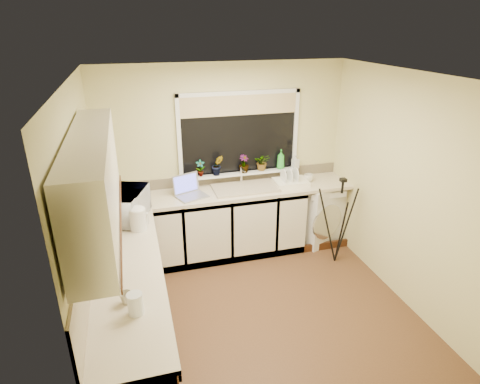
% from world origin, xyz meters
% --- Properties ---
extents(floor, '(3.20, 3.20, 0.00)m').
position_xyz_m(floor, '(0.00, 0.00, 0.00)').
color(floor, brown).
rests_on(floor, ground).
extents(ceiling, '(3.20, 3.20, 0.00)m').
position_xyz_m(ceiling, '(0.00, 0.00, 2.45)').
color(ceiling, white).
rests_on(ceiling, ground).
extents(wall_back, '(3.20, 0.00, 3.20)m').
position_xyz_m(wall_back, '(0.00, 1.50, 1.23)').
color(wall_back, beige).
rests_on(wall_back, ground).
extents(wall_front, '(3.20, 0.00, 3.20)m').
position_xyz_m(wall_front, '(0.00, -1.50, 1.23)').
color(wall_front, beige).
rests_on(wall_front, ground).
extents(wall_left, '(0.00, 3.00, 3.00)m').
position_xyz_m(wall_left, '(-1.60, 0.00, 1.23)').
color(wall_left, beige).
rests_on(wall_left, ground).
extents(wall_right, '(0.00, 3.00, 3.00)m').
position_xyz_m(wall_right, '(1.60, 0.00, 1.23)').
color(wall_right, beige).
rests_on(wall_right, ground).
extents(base_cabinet_back, '(2.55, 0.60, 0.86)m').
position_xyz_m(base_cabinet_back, '(-0.33, 1.20, 0.43)').
color(base_cabinet_back, silver).
rests_on(base_cabinet_back, floor).
extents(base_cabinet_left, '(0.54, 2.40, 0.86)m').
position_xyz_m(base_cabinet_left, '(-1.30, -0.30, 0.43)').
color(base_cabinet_left, silver).
rests_on(base_cabinet_left, floor).
extents(worktop_back, '(3.20, 0.60, 0.04)m').
position_xyz_m(worktop_back, '(0.00, 1.20, 0.88)').
color(worktop_back, beige).
rests_on(worktop_back, base_cabinet_back).
extents(worktop_left, '(0.60, 2.40, 0.04)m').
position_xyz_m(worktop_left, '(-1.30, -0.30, 0.88)').
color(worktop_left, beige).
rests_on(worktop_left, base_cabinet_left).
extents(upper_cabinet, '(0.28, 1.90, 0.70)m').
position_xyz_m(upper_cabinet, '(-1.44, -0.45, 1.80)').
color(upper_cabinet, silver).
rests_on(upper_cabinet, wall_left).
extents(splashback_left, '(0.02, 2.40, 0.45)m').
position_xyz_m(splashback_left, '(-1.59, -0.30, 1.12)').
color(splashback_left, beige).
rests_on(splashback_left, wall_left).
extents(splashback_back, '(3.20, 0.02, 0.14)m').
position_xyz_m(splashback_back, '(0.00, 1.49, 0.97)').
color(splashback_back, beige).
rests_on(splashback_back, wall_back).
extents(window_glass, '(1.50, 0.02, 1.00)m').
position_xyz_m(window_glass, '(0.20, 1.49, 1.55)').
color(window_glass, black).
rests_on(window_glass, wall_back).
extents(window_blind, '(1.50, 0.02, 0.25)m').
position_xyz_m(window_blind, '(0.20, 1.46, 1.92)').
color(window_blind, tan).
rests_on(window_blind, wall_back).
extents(windowsill, '(1.60, 0.14, 0.03)m').
position_xyz_m(windowsill, '(0.20, 1.43, 1.04)').
color(windowsill, white).
rests_on(windowsill, wall_back).
extents(sink, '(0.82, 0.46, 0.03)m').
position_xyz_m(sink, '(0.20, 1.20, 0.91)').
color(sink, tan).
rests_on(sink, worktop_back).
extents(faucet, '(0.03, 0.03, 0.24)m').
position_xyz_m(faucet, '(0.20, 1.38, 1.02)').
color(faucet, silver).
rests_on(faucet, worktop_back).
extents(washing_machine, '(0.76, 0.75, 0.86)m').
position_xyz_m(washing_machine, '(1.27, 1.24, 0.43)').
color(washing_machine, white).
rests_on(washing_machine, floor).
extents(laptop, '(0.43, 0.40, 0.26)m').
position_xyz_m(laptop, '(-0.52, 1.18, 0.97)').
color(laptop, gray).
rests_on(laptop, worktop_back).
extents(kettle, '(0.17, 0.17, 0.23)m').
position_xyz_m(kettle, '(-1.17, 0.45, 1.01)').
color(kettle, white).
rests_on(kettle, worktop_left).
extents(dish_rack, '(0.44, 0.34, 0.06)m').
position_xyz_m(dish_rack, '(0.82, 1.18, 0.93)').
color(dish_rack, white).
rests_on(dish_rack, worktop_back).
extents(tripod, '(0.69, 0.69, 1.15)m').
position_xyz_m(tripod, '(1.26, 0.62, 0.58)').
color(tripod, black).
rests_on(tripod, floor).
extents(glass_jug, '(0.12, 0.12, 0.17)m').
position_xyz_m(glass_jug, '(-1.24, -0.88, 0.98)').
color(glass_jug, white).
rests_on(glass_jug, worktop_left).
extents(steel_jar, '(0.08, 0.08, 0.11)m').
position_xyz_m(steel_jar, '(-1.38, -0.17, 0.95)').
color(steel_jar, silver).
rests_on(steel_jar, worktop_left).
extents(microwave, '(0.57, 0.68, 0.32)m').
position_xyz_m(microwave, '(-1.29, 0.74, 1.06)').
color(microwave, white).
rests_on(microwave, worktop_left).
extents(plant_a, '(0.12, 0.08, 0.22)m').
position_xyz_m(plant_a, '(-0.33, 1.42, 1.16)').
color(plant_a, '#999999').
rests_on(plant_a, windowsill).
extents(plant_b, '(0.15, 0.13, 0.27)m').
position_xyz_m(plant_b, '(-0.11, 1.40, 1.18)').
color(plant_b, '#999999').
rests_on(plant_b, windowsill).
extents(plant_c, '(0.17, 0.17, 0.24)m').
position_xyz_m(plant_c, '(0.24, 1.41, 1.17)').
color(plant_c, '#999999').
rests_on(plant_c, windowsill).
extents(plant_d, '(0.25, 0.23, 0.23)m').
position_xyz_m(plant_d, '(0.50, 1.43, 1.16)').
color(plant_d, '#999999').
rests_on(plant_d, windowsill).
extents(soap_bottle_green, '(0.13, 0.13, 0.27)m').
position_xyz_m(soap_bottle_green, '(0.76, 1.42, 1.18)').
color(soap_bottle_green, green).
rests_on(soap_bottle_green, windowsill).
extents(soap_bottle_clear, '(0.10, 0.10, 0.18)m').
position_xyz_m(soap_bottle_clear, '(0.97, 1.40, 1.14)').
color(soap_bottle_clear, '#999999').
rests_on(soap_bottle_clear, windowsill).
extents(cup_back, '(0.13, 0.13, 0.10)m').
position_xyz_m(cup_back, '(1.09, 1.22, 0.95)').
color(cup_back, silver).
rests_on(cup_back, worktop_back).
extents(cup_left, '(0.13, 0.13, 0.09)m').
position_xyz_m(cup_left, '(-1.31, -0.74, 0.95)').
color(cup_left, beige).
rests_on(cup_left, worktop_left).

